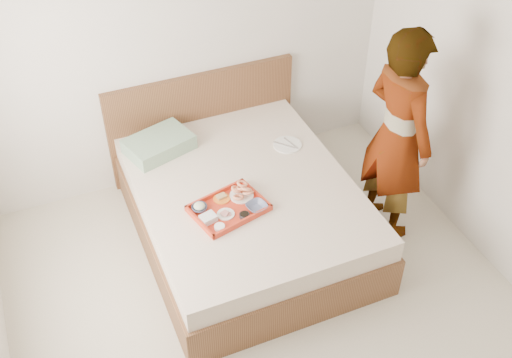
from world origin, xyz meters
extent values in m
cube|color=beige|center=(0.00, 0.00, 0.00)|extent=(3.50, 4.00, 0.01)
cube|color=silver|center=(0.00, 2.00, 1.30)|extent=(3.50, 0.01, 2.60)
cube|color=brown|center=(0.12, 1.00, 0.27)|extent=(1.65, 2.00, 0.53)
cube|color=brown|center=(0.12, 1.97, 0.47)|extent=(1.65, 0.06, 0.95)
cube|color=#91AE8B|center=(-0.34, 1.66, 0.59)|extent=(0.58, 0.48, 0.12)
cube|color=red|center=(-0.08, 0.79, 0.55)|extent=(0.58, 0.48, 0.05)
cylinder|color=white|center=(0.05, 0.88, 0.55)|extent=(0.21, 0.21, 0.01)
imported|color=#1C2749|center=(0.10, 0.71, 0.56)|extent=(0.17, 0.17, 0.04)
cylinder|color=black|center=(-0.01, 0.67, 0.56)|extent=(0.09, 0.09, 0.03)
cylinder|color=white|center=(-0.13, 0.74, 0.55)|extent=(0.15, 0.15, 0.01)
cylinder|color=orange|center=(-0.09, 0.90, 0.55)|extent=(0.15, 0.15, 0.01)
imported|color=#1C2749|center=(-0.28, 0.86, 0.56)|extent=(0.14, 0.14, 0.04)
cube|color=silver|center=(-0.26, 0.73, 0.57)|extent=(0.12, 0.11, 0.05)
cylinder|color=white|center=(-0.21, 0.63, 0.56)|extent=(0.09, 0.09, 0.03)
cylinder|color=white|center=(0.63, 1.32, 0.54)|extent=(0.30, 0.30, 0.01)
imported|color=beige|center=(1.22, 0.70, 0.87)|extent=(0.50, 0.69, 1.75)
camera|label=1|loc=(-1.16, -2.26, 3.57)|focal=43.41mm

